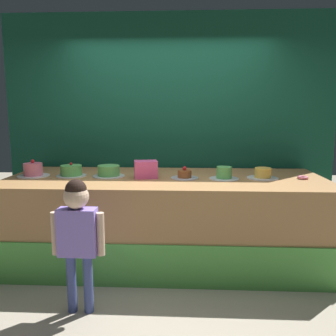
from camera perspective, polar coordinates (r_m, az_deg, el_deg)
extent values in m
plane|color=#ADA38E|center=(3.39, -1.07, -19.07)|extent=(12.00, 12.00, 0.00)
cube|color=#B27F4C|center=(3.80, -0.42, -8.34)|extent=(3.37, 1.28, 0.92)
cube|color=#59B24C|center=(3.29, -1.09, -15.97)|extent=(3.37, 0.02, 0.41)
cube|color=#144C38|center=(4.37, 0.12, 6.45)|extent=(4.08, 0.08, 2.79)
cylinder|color=#3F4C8C|center=(3.03, -15.61, -17.83)|extent=(0.08, 0.08, 0.49)
cylinder|color=#3F4C8C|center=(3.00, -13.01, -18.08)|extent=(0.08, 0.08, 0.49)
cube|color=#8C72D8|center=(2.85, -14.66, -10.17)|extent=(0.30, 0.14, 0.38)
cylinder|color=beige|center=(2.91, -18.12, -10.20)|extent=(0.06, 0.06, 0.35)
cylinder|color=beige|center=(2.80, -11.05, -10.65)|extent=(0.06, 0.06, 0.35)
sphere|color=beige|center=(2.77, -14.90, -4.56)|extent=(0.19, 0.19, 0.19)
sphere|color=black|center=(2.75, -14.95, -3.48)|extent=(0.17, 0.17, 0.17)
cube|color=#EF569A|center=(3.64, -3.69, -0.22)|extent=(0.27, 0.22, 0.18)
torus|color=pink|center=(3.85, 21.35, -1.48)|extent=(0.11, 0.11, 0.03)
cylinder|color=white|center=(4.01, -21.30, -1.20)|extent=(0.34, 0.34, 0.01)
cylinder|color=pink|center=(4.00, -21.36, -0.19)|extent=(0.20, 0.20, 0.13)
sphere|color=red|center=(3.99, -21.43, 1.04)|extent=(0.04, 0.04, 0.04)
cylinder|color=silver|center=(3.89, -15.64, -1.23)|extent=(0.32, 0.32, 0.01)
cylinder|color=#59B259|center=(3.88, -15.68, -0.36)|extent=(0.23, 0.23, 0.11)
sphere|color=red|center=(3.87, -15.73, 0.66)|extent=(0.03, 0.03, 0.03)
cylinder|color=silver|center=(3.78, -9.75, -1.31)|extent=(0.34, 0.34, 0.01)
cylinder|color=#59B259|center=(3.77, -9.77, -0.41)|extent=(0.24, 0.24, 0.11)
cylinder|color=silver|center=(3.62, 2.74, -1.64)|extent=(0.29, 0.29, 0.01)
cylinder|color=brown|center=(3.62, 2.75, -0.97)|extent=(0.15, 0.15, 0.08)
sphere|color=red|center=(3.61, 2.75, -0.05)|extent=(0.04, 0.04, 0.04)
cylinder|color=silver|center=(3.63, 9.21, -1.74)|extent=(0.31, 0.31, 0.01)
cylinder|color=#59B259|center=(3.62, 9.24, -0.73)|extent=(0.16, 0.16, 0.12)
cylinder|color=silver|center=(3.75, 15.35, -1.60)|extent=(0.33, 0.33, 0.01)
cylinder|color=#F2BF4C|center=(3.74, 15.38, -0.74)|extent=(0.17, 0.17, 0.10)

